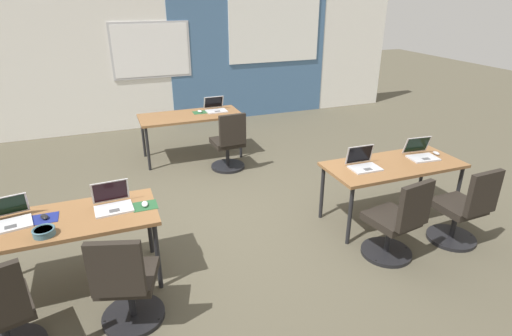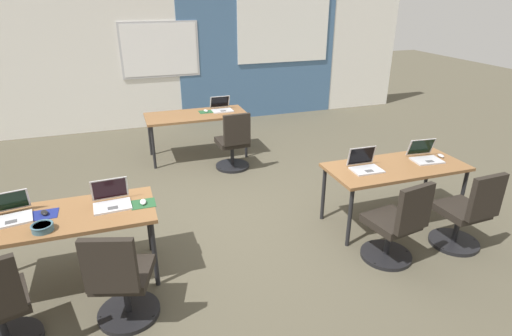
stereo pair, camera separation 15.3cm
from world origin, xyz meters
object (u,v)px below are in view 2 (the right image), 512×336
Objects in this scene: laptop_near_right_inner at (365,165)px; mouse_near_left_end at (44,213)px; laptop_near_left_end at (10,213)px; mouse_far_right at (206,111)px; desk_near_right at (396,170)px; laptop_far_right at (222,107)px; chair_near_right_end at (465,217)px; snack_bowl at (42,227)px; laptop_near_left_inner at (112,200)px; chair_near_left_inner at (122,284)px; laptop_near_right_end at (425,156)px; chair_far_right at (234,146)px; mouse_near_right_end at (441,156)px; desk_far_center at (196,118)px; mouse_near_left_inner at (143,202)px; chair_near_right_inner at (396,229)px; desk_near_left at (63,221)px.

mouse_near_left_end is at bearing -179.30° from laptop_near_right_inner.
mouse_far_right is at bearing 39.86° from laptop_near_left_end.
desk_near_right is 14.04× the size of mouse_near_left_end.
laptop_far_right is 0.27m from mouse_far_right.
chair_near_right_end is 4.05m from snack_bowl.
chair_near_left_inner is (0.01, -0.74, -0.39)m from laptop_near_left_inner.
laptop_far_right is 3.32m from laptop_near_right_end.
mouse_near_left_end is at bearing 176.31° from laptop_near_left_inner.
mouse_far_right is 3.08m from laptop_near_right_inner.
chair_far_right is at bearing -72.93° from mouse_far_right.
desk_near_right is 15.44× the size of mouse_near_right_end.
desk_far_center is 1.74× the size of chair_far_right.
mouse_near_right_end is 3.46m from mouse_near_left_inner.
laptop_near_left_inner is at bearing -11.99° from laptop_near_left_end.
mouse_near_right_end is (2.00, -2.04, 0.36)m from chair_far_right.
laptop_near_left_end reaches higher than chair_near_right_inner.
snack_bowl is at bearing -156.25° from laptop_near_left_inner.
chair_near_left_inner reaches higher than mouse_far_right.
laptop_near_right_end is (0.87, 0.73, 0.39)m from chair_near_right_inner.
chair_near_left_inner is (-1.75, -3.57, -0.39)m from laptop_far_right.
snack_bowl is (-3.62, -0.22, 0.10)m from desk_near_right.
laptop_near_right_end reaches higher than mouse_near_right_end.
snack_bowl is (-0.82, -0.21, 0.01)m from mouse_near_left_inner.
mouse_near_left_end is 4.12m from chair_near_right_end.
laptop_near_right_end is at bearing -149.62° from chair_near_right_inner.
laptop_far_right reaches higher than mouse_near_left_inner.
chair_near_left_inner is at bearing -163.72° from laptop_near_right_inner.
laptop_far_right is (2.33, 2.82, 0.03)m from mouse_near_left_end.
laptop_near_right_end is at bearing 127.87° from chair_far_right.
laptop_near_left_inner reaches higher than mouse_near_left_end.
laptop_near_right_inner reaches higher than laptop_far_right.
desk_near_left is 9.01× the size of snack_bowl.
chair_near_left_inner reaches higher than mouse_near_right_end.
desk_near_right and desk_far_center have the same top height.
desk_far_center is 3.73m from chair_near_left_inner.
laptop_near_right_inner is 0.82m from chair_near_right_inner.
chair_far_right is 2.58× the size of laptop_near_right_end.
chair_near_left_inner reaches higher than mouse_near_left_inner.
laptop_near_right_end is at bearing 3.83° from snack_bowl.
chair_near_right_inner and chair_near_right_end have the same top height.
desk_near_right is 0.86m from chair_near_right_end.
laptop_near_right_inner is (0.91, -2.86, 0.00)m from laptop_far_right.
laptop_near_right_end is at bearing 6.63° from desk_near_right.
mouse_far_right is 1.08× the size of mouse_near_right_end.
chair_near_left_inner is at bearing -39.21° from snack_bowl.
laptop_near_right_end is (1.73, -2.84, 0.00)m from laptop_far_right.
desk_far_center is at bearing -157.07° from mouse_far_right.
laptop_far_right is 1.00× the size of laptop_near_right_inner.
laptop_far_right is (0.44, 0.09, 0.11)m from desk_far_center.
desk_far_center is at bearing 122.01° from desk_near_right.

